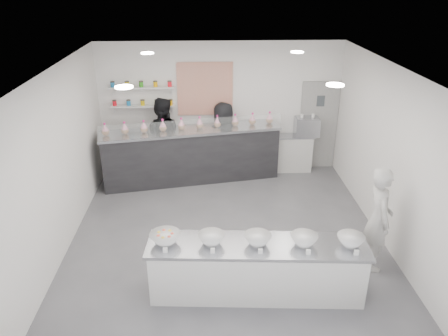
{
  "coord_description": "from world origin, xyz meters",
  "views": [
    {
      "loc": [
        -0.33,
        -6.69,
        4.36
      ],
      "look_at": [
        -0.03,
        0.4,
        1.16
      ],
      "focal_mm": 35.0,
      "sensor_mm": 36.0,
      "label": 1
    }
  ],
  "objects_px": {
    "espresso_machine": "(307,127)",
    "staff_right": "(223,140)",
    "staff_left": "(163,138)",
    "espresso_ledge": "(286,153)",
    "back_bar": "(192,155)",
    "woman_prep": "(378,219)",
    "prep_counter": "(256,269)"
  },
  "relations": [
    {
      "from": "woman_prep",
      "to": "staff_right",
      "type": "distance_m",
      "value": 4.22
    },
    {
      "from": "back_bar",
      "to": "espresso_machine",
      "type": "relative_size",
      "value": 7.13
    },
    {
      "from": "espresso_machine",
      "to": "staff_right",
      "type": "xyz_separation_m",
      "value": [
        -1.93,
        -0.18,
        -0.22
      ]
    },
    {
      "from": "prep_counter",
      "to": "staff_left",
      "type": "bearing_deg",
      "value": 115.8
    },
    {
      "from": "back_bar",
      "to": "woman_prep",
      "type": "bearing_deg",
      "value": -58.41
    },
    {
      "from": "prep_counter",
      "to": "staff_right",
      "type": "bearing_deg",
      "value": 97.98
    },
    {
      "from": "woman_prep",
      "to": "prep_counter",
      "type": "bearing_deg",
      "value": 111.33
    },
    {
      "from": "espresso_ledge",
      "to": "staff_left",
      "type": "relative_size",
      "value": 0.63
    },
    {
      "from": "prep_counter",
      "to": "espresso_ledge",
      "type": "distance_m",
      "value": 4.5
    },
    {
      "from": "espresso_ledge",
      "to": "staff_left",
      "type": "xyz_separation_m",
      "value": [
        -2.87,
        -0.18,
        0.49
      ]
    },
    {
      "from": "espresso_machine",
      "to": "back_bar",
      "type": "bearing_deg",
      "value": -170.8
    },
    {
      "from": "back_bar",
      "to": "staff_left",
      "type": "distance_m",
      "value": 0.77
    },
    {
      "from": "prep_counter",
      "to": "espresso_ledge",
      "type": "height_order",
      "value": "espresso_ledge"
    },
    {
      "from": "staff_right",
      "to": "prep_counter",
      "type": "bearing_deg",
      "value": 72.35
    },
    {
      "from": "woman_prep",
      "to": "staff_right",
      "type": "relative_size",
      "value": 0.99
    },
    {
      "from": "woman_prep",
      "to": "staff_left",
      "type": "height_order",
      "value": "staff_left"
    },
    {
      "from": "staff_left",
      "to": "espresso_ledge",
      "type": "bearing_deg",
      "value": -164.79
    },
    {
      "from": "espresso_machine",
      "to": "staff_right",
      "type": "distance_m",
      "value": 1.95
    },
    {
      "from": "espresso_ledge",
      "to": "staff_right",
      "type": "distance_m",
      "value": 1.57
    },
    {
      "from": "prep_counter",
      "to": "woman_prep",
      "type": "xyz_separation_m",
      "value": [
        1.95,
        0.6,
        0.43
      ]
    },
    {
      "from": "espresso_machine",
      "to": "woman_prep",
      "type": "xyz_separation_m",
      "value": [
        0.33,
        -3.74,
        -0.23
      ]
    },
    {
      "from": "prep_counter",
      "to": "staff_left",
      "type": "distance_m",
      "value": 4.52
    },
    {
      "from": "woman_prep",
      "to": "staff_left",
      "type": "xyz_separation_m",
      "value": [
        -3.64,
        3.56,
        0.07
      ]
    },
    {
      "from": "prep_counter",
      "to": "staff_left",
      "type": "height_order",
      "value": "staff_left"
    },
    {
      "from": "back_bar",
      "to": "espresso_ledge",
      "type": "relative_size",
      "value": 3.33
    },
    {
      "from": "back_bar",
      "to": "espresso_ledge",
      "type": "height_order",
      "value": "back_bar"
    },
    {
      "from": "woman_prep",
      "to": "espresso_machine",
      "type": "bearing_deg",
      "value": 9.3
    },
    {
      "from": "prep_counter",
      "to": "woman_prep",
      "type": "distance_m",
      "value": 2.09
    },
    {
      "from": "espresso_ledge",
      "to": "staff_right",
      "type": "height_order",
      "value": "staff_right"
    },
    {
      "from": "espresso_machine",
      "to": "staff_left",
      "type": "relative_size",
      "value": 0.3
    },
    {
      "from": "espresso_ledge",
      "to": "woman_prep",
      "type": "relative_size",
      "value": 0.69
    },
    {
      "from": "back_bar",
      "to": "espresso_machine",
      "type": "height_order",
      "value": "espresso_machine"
    }
  ]
}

